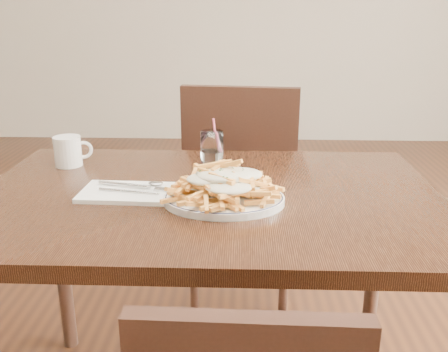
{
  "coord_description": "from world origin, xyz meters",
  "views": [
    {
      "loc": [
        0.09,
        -1.21,
        1.2
      ],
      "look_at": [
        0.04,
        -0.08,
        0.82
      ],
      "focal_mm": 40.0,
      "sensor_mm": 36.0,
      "label": 1
    }
  ],
  "objects_px": {
    "chair_far": "(242,183)",
    "fries_plate": "(224,199)",
    "loaded_fries": "(224,180)",
    "coffee_mug": "(69,151)",
    "water_glass": "(212,152)",
    "table": "(209,220)"
  },
  "relations": [
    {
      "from": "table",
      "to": "loaded_fries",
      "type": "bearing_deg",
      "value": -60.13
    },
    {
      "from": "fries_plate",
      "to": "water_glass",
      "type": "relative_size",
      "value": 2.21
    },
    {
      "from": "fries_plate",
      "to": "table",
      "type": "bearing_deg",
      "value": 119.87
    },
    {
      "from": "chair_far",
      "to": "water_glass",
      "type": "bearing_deg",
      "value": -100.76
    },
    {
      "from": "water_glass",
      "to": "fries_plate",
      "type": "bearing_deg",
      "value": -80.82
    },
    {
      "from": "water_glass",
      "to": "table",
      "type": "bearing_deg",
      "value": -89.08
    },
    {
      "from": "loaded_fries",
      "to": "chair_far",
      "type": "bearing_deg",
      "value": 86.74
    },
    {
      "from": "table",
      "to": "chair_far",
      "type": "relative_size",
      "value": 1.28
    },
    {
      "from": "table",
      "to": "loaded_fries",
      "type": "height_order",
      "value": "loaded_fries"
    },
    {
      "from": "loaded_fries",
      "to": "coffee_mug",
      "type": "xyz_separation_m",
      "value": [
        -0.48,
        0.29,
        -0.02
      ]
    },
    {
      "from": "loaded_fries",
      "to": "water_glass",
      "type": "relative_size",
      "value": 1.8
    },
    {
      "from": "loaded_fries",
      "to": "water_glass",
      "type": "bearing_deg",
      "value": 99.18
    },
    {
      "from": "chair_far",
      "to": "fries_plate",
      "type": "distance_m",
      "value": 0.8
    },
    {
      "from": "fries_plate",
      "to": "water_glass",
      "type": "height_order",
      "value": "water_glass"
    },
    {
      "from": "chair_far",
      "to": "coffee_mug",
      "type": "height_order",
      "value": "chair_far"
    },
    {
      "from": "chair_far",
      "to": "table",
      "type": "bearing_deg",
      "value": -97.18
    },
    {
      "from": "fries_plate",
      "to": "coffee_mug",
      "type": "relative_size",
      "value": 2.99
    },
    {
      "from": "fries_plate",
      "to": "chair_far",
      "type": "bearing_deg",
      "value": 86.74
    },
    {
      "from": "water_glass",
      "to": "coffee_mug",
      "type": "distance_m",
      "value": 0.43
    },
    {
      "from": "chair_far",
      "to": "loaded_fries",
      "type": "distance_m",
      "value": 0.82
    },
    {
      "from": "table",
      "to": "coffee_mug",
      "type": "bearing_deg",
      "value": 153.66
    },
    {
      "from": "fries_plate",
      "to": "loaded_fries",
      "type": "xyz_separation_m",
      "value": [
        0.0,
        -0.0,
        0.05
      ]
    }
  ]
}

